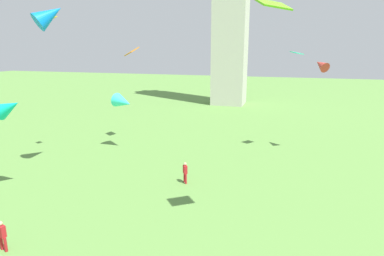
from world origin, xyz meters
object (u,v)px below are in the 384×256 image
at_px(kite_flying_6, 297,53).
at_px(kite_flying_5, 132,52).
at_px(kite_flying_4, 273,4).
at_px(kite_flying_3, 49,15).
at_px(kite_flying_0, 9,107).
at_px(kite_flying_2, 321,65).
at_px(kite_flying_7, 123,102).
at_px(person_2, 185,171).
at_px(person_0, 2,234).
at_px(kite_flying_1, 52,18).

bearing_deg(kite_flying_6, kite_flying_5, -53.58).
bearing_deg(kite_flying_4, kite_flying_3, -55.45).
bearing_deg(kite_flying_3, kite_flying_6, -110.60).
relative_size(kite_flying_0, kite_flying_2, 1.16).
distance_m(kite_flying_0, kite_flying_2, 26.61).
height_order(kite_flying_2, kite_flying_7, kite_flying_2).
height_order(person_2, kite_flying_6, kite_flying_6).
xyz_separation_m(person_0, person_2, (6.37, 11.01, 0.00)).
xyz_separation_m(person_0, kite_flying_3, (-4.29, 10.42, 11.76)).
distance_m(person_2, kite_flying_5, 15.66).
distance_m(kite_flying_4, kite_flying_6, 16.73).
bearing_deg(person_2, kite_flying_3, 58.46).
xyz_separation_m(kite_flying_2, kite_flying_6, (-2.25, -0.39, 1.08)).
bearing_deg(kite_flying_5, kite_flying_3, 114.13).
relative_size(person_2, kite_flying_6, 1.15).
bearing_deg(kite_flying_0, kite_flying_2, -63.07).
distance_m(person_0, kite_flying_5, 22.34).
height_order(person_2, kite_flying_3, kite_flying_3).
bearing_deg(kite_flying_2, kite_flying_4, 43.36).
bearing_deg(kite_flying_2, person_2, 13.17).
bearing_deg(kite_flying_7, person_2, -107.70).
bearing_deg(kite_flying_6, kite_flying_7, -44.41).
bearing_deg(person_2, kite_flying_6, -71.25).
bearing_deg(kite_flying_3, kite_flying_7, -66.89).
relative_size(kite_flying_0, kite_flying_4, 1.18).
relative_size(kite_flying_0, kite_flying_5, 1.19).
distance_m(kite_flying_3, kite_flying_4, 17.80).
relative_size(kite_flying_2, kite_flying_6, 1.30).
bearing_deg(kite_flying_4, kite_flying_6, -132.92).
xyz_separation_m(kite_flying_0, kite_flying_4, (17.56, -1.09, 5.99)).
bearing_deg(kite_flying_6, person_2, -4.23).
bearing_deg(kite_flying_1, kite_flying_7, 65.79).
distance_m(person_0, kite_flying_0, 9.46).
distance_m(kite_flying_2, kite_flying_6, 2.52).
distance_m(kite_flying_1, kite_flying_4, 21.42).
distance_m(person_2, kite_flying_2, 16.72).
bearing_deg(kite_flying_2, person_0, 18.99).
height_order(person_0, kite_flying_0, kite_flying_0).
bearing_deg(kite_flying_6, kite_flying_2, 132.18).
bearing_deg(kite_flying_3, kite_flying_5, -61.87).
bearing_deg(kite_flying_0, kite_flying_1, 4.35).
bearing_deg(person_0, kite_flying_5, -69.60).
distance_m(kite_flying_2, kite_flying_4, 17.64).
relative_size(person_0, kite_flying_1, 1.76).
relative_size(kite_flying_4, kite_flying_5, 1.01).
distance_m(person_0, kite_flying_7, 18.22).
height_order(person_0, kite_flying_7, kite_flying_7).
bearing_deg(kite_flying_0, person_2, -76.13).
xyz_separation_m(kite_flying_5, kite_flying_6, (16.64, 1.20, -0.10)).
height_order(person_2, kite_flying_1, kite_flying_1).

